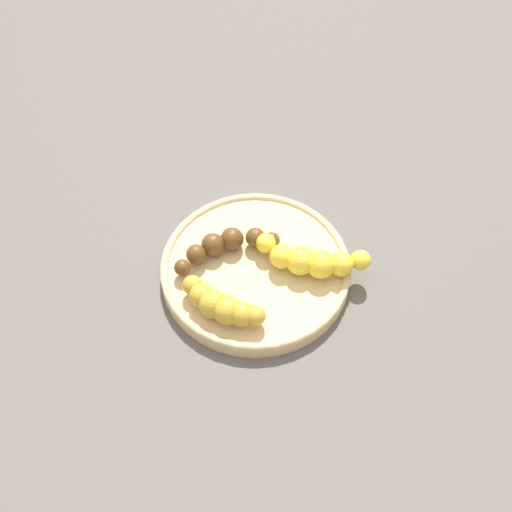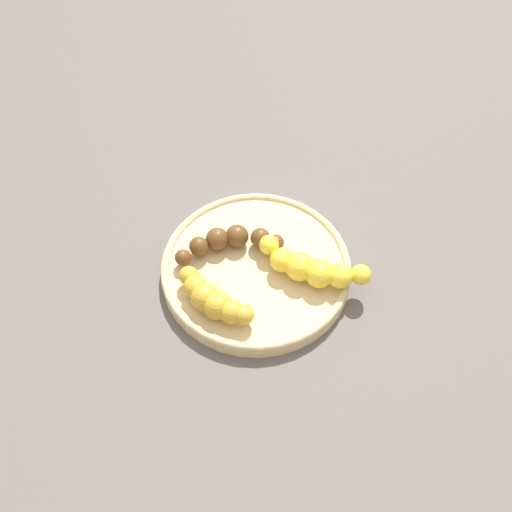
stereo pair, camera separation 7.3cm
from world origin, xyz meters
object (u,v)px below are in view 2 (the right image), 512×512
(banana_overripe, at_px, (228,241))
(fruit_bowl, at_px, (256,268))
(banana_spotted, at_px, (213,300))
(banana_yellow, at_px, (311,267))

(banana_overripe, bearing_deg, fruit_bowl, -138.16)
(banana_overripe, bearing_deg, banana_spotted, 158.99)
(fruit_bowl, height_order, banana_spotted, banana_spotted)
(fruit_bowl, relative_size, banana_spotted, 2.33)
(banana_overripe, distance_m, banana_yellow, 0.11)
(fruit_bowl, bearing_deg, banana_spotted, 60.50)
(banana_yellow, bearing_deg, banana_overripe, -90.34)
(fruit_bowl, distance_m, banana_yellow, 0.07)
(banana_overripe, xyz_separation_m, banana_spotted, (0.00, 0.09, 0.00))
(banana_overripe, height_order, banana_yellow, banana_yellow)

